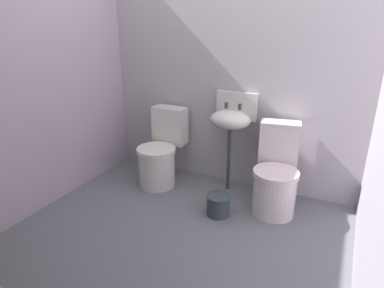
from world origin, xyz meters
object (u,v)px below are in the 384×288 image
object	(u,v)px
sink	(231,118)
bucket	(218,204)
toilet_left	(161,154)
toilet_right	(276,177)

from	to	relation	value
sink	bucket	size ratio (longest dim) A/B	4.47
toilet_left	sink	xyz separation A→B (m)	(0.70, 0.19, 0.43)
toilet_right	bucket	xyz separation A→B (m)	(-0.42, -0.33, -0.22)
toilet_right	sink	bearing A→B (deg)	-30.82
toilet_left	toilet_right	xyz separation A→B (m)	(1.22, 0.00, 0.00)
toilet_right	sink	size ratio (longest dim) A/B	0.79
toilet_left	bucket	world-z (taller)	toilet_left
toilet_left	bucket	size ratio (longest dim) A/B	3.52
sink	bucket	xyz separation A→B (m)	(0.09, -0.52, -0.65)
sink	toilet_right	bearing A→B (deg)	-20.06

